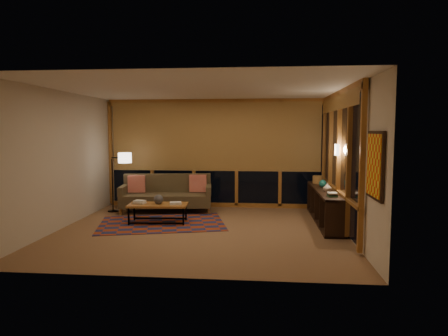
# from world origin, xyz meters

# --- Properties ---
(floor) EXTENTS (5.50, 5.00, 0.01)m
(floor) POSITION_xyz_m (0.00, 0.00, 0.00)
(floor) COLOR #896346
(floor) RESTS_ON ground
(ceiling) EXTENTS (5.50, 5.00, 0.01)m
(ceiling) POSITION_xyz_m (0.00, 0.00, 2.70)
(ceiling) COLOR silver
(ceiling) RESTS_ON walls
(walls) EXTENTS (5.51, 5.01, 2.70)m
(walls) POSITION_xyz_m (0.00, 0.00, 1.35)
(walls) COLOR beige
(walls) RESTS_ON floor
(window_wall_back) EXTENTS (5.30, 0.16, 2.60)m
(window_wall_back) POSITION_xyz_m (0.00, 2.43, 1.35)
(window_wall_back) COLOR #976427
(window_wall_back) RESTS_ON walls
(window_wall_right) EXTENTS (0.16, 3.70, 2.60)m
(window_wall_right) POSITION_xyz_m (2.68, 0.60, 1.35)
(window_wall_right) COLOR #976427
(window_wall_right) RESTS_ON walls
(wall_art) EXTENTS (0.06, 0.74, 0.94)m
(wall_art) POSITION_xyz_m (2.71, -1.85, 1.45)
(wall_art) COLOR red
(wall_art) RESTS_ON walls
(wall_sconce) EXTENTS (0.12, 0.18, 0.22)m
(wall_sconce) POSITION_xyz_m (2.62, 0.45, 1.55)
(wall_sconce) COLOR #F8E7CD
(wall_sconce) RESTS_ON walls
(sofa) EXTENTS (2.20, 1.12, 0.86)m
(sofa) POSITION_xyz_m (-1.08, 1.69, 0.43)
(sofa) COLOR brown
(sofa) RESTS_ON floor
(pillow_left) EXTENTS (0.41, 0.18, 0.40)m
(pillow_left) POSITION_xyz_m (-1.81, 1.73, 0.63)
(pillow_left) COLOR red
(pillow_left) RESTS_ON sofa
(pillow_right) EXTENTS (0.42, 0.17, 0.41)m
(pillow_right) POSITION_xyz_m (-0.37, 1.98, 0.64)
(pillow_right) COLOR red
(pillow_right) RESTS_ON sofa
(area_rug) EXTENTS (2.86, 2.25, 0.01)m
(area_rug) POSITION_xyz_m (-0.89, 0.50, 0.01)
(area_rug) COLOR #973516
(area_rug) RESTS_ON floor
(coffee_table) EXTENTS (1.25, 0.64, 0.40)m
(coffee_table) POSITION_xyz_m (-0.98, 0.53, 0.20)
(coffee_table) COLOR #976427
(coffee_table) RESTS_ON floor
(book_stack_a) EXTENTS (0.27, 0.23, 0.07)m
(book_stack_a) POSITION_xyz_m (-1.37, 0.53, 0.44)
(book_stack_a) COLOR silver
(book_stack_a) RESTS_ON coffee_table
(book_stack_b) EXTENTS (0.30, 0.27, 0.05)m
(book_stack_b) POSITION_xyz_m (-0.61, 0.52, 0.43)
(book_stack_b) COLOR silver
(book_stack_b) RESTS_ON coffee_table
(ceramic_pot) EXTENTS (0.22, 0.22, 0.20)m
(ceramic_pot) POSITION_xyz_m (-0.96, 0.53, 0.50)
(ceramic_pot) COLOR black
(ceramic_pot) RESTS_ON coffee_table
(floor_lamp) EXTENTS (0.49, 0.34, 1.41)m
(floor_lamp) POSITION_xyz_m (-2.36, 1.62, 0.71)
(floor_lamp) COLOR black
(floor_lamp) RESTS_ON floor
(bookshelf) EXTENTS (0.40, 2.78, 0.69)m
(bookshelf) POSITION_xyz_m (2.49, 1.00, 0.35)
(bookshelf) COLOR black
(bookshelf) RESTS_ON floor
(basket) EXTENTS (0.28, 0.28, 0.18)m
(basket) POSITION_xyz_m (2.47, 1.90, 0.78)
(basket) COLOR #AC7739
(basket) RESTS_ON bookshelf
(teal_bowl) EXTENTS (0.17, 0.17, 0.16)m
(teal_bowl) POSITION_xyz_m (2.49, 1.27, 0.78)
(teal_bowl) COLOR #196D64
(teal_bowl) RESTS_ON bookshelf
(vase) EXTENTS (0.20, 0.20, 0.17)m
(vase) POSITION_xyz_m (2.49, 0.66, 0.78)
(vase) COLOR #C2AD98
(vase) RESTS_ON bookshelf
(shelf_book_stack) EXTENTS (0.26, 0.30, 0.08)m
(shelf_book_stack) POSITION_xyz_m (2.49, 0.08, 0.73)
(shelf_book_stack) COLOR silver
(shelf_book_stack) RESTS_ON bookshelf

